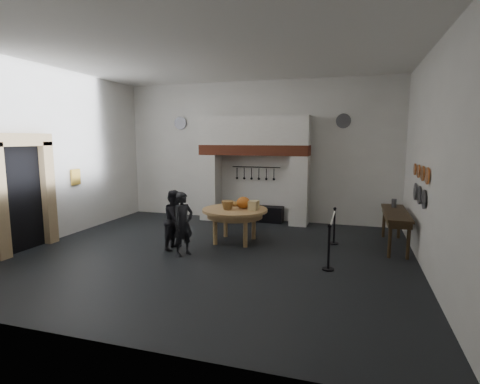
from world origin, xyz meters
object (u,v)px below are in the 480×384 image
(iron_range, at_px, (254,213))
(barrier_post_far, at_px, (334,227))
(barrier_post_near, at_px, (329,249))
(visitor_near, at_px, (183,224))
(visitor_far, at_px, (175,220))
(work_table, at_px, (235,210))
(side_table, at_px, (396,213))

(iron_range, xyz_separation_m, barrier_post_far, (2.65, -2.01, 0.20))
(barrier_post_near, bearing_deg, visitor_near, 179.28)
(visitor_near, xyz_separation_m, visitor_far, (-0.40, 0.40, -0.01))
(work_table, relative_size, side_table, 0.77)
(work_table, bearing_deg, barrier_post_near, -30.42)
(visitor_far, relative_size, barrier_post_far, 1.61)
(barrier_post_far, bearing_deg, visitor_near, -149.11)
(work_table, height_order, barrier_post_far, barrier_post_far)
(iron_range, relative_size, barrier_post_far, 2.11)
(work_table, xyz_separation_m, side_table, (3.94, 0.69, 0.03))
(iron_range, xyz_separation_m, work_table, (0.16, -2.55, 0.59))
(visitor_near, bearing_deg, side_table, -39.26)
(iron_range, bearing_deg, visitor_far, -106.07)
(side_table, distance_m, barrier_post_near, 2.63)
(visitor_near, xyz_separation_m, barrier_post_far, (3.27, 1.96, -0.29))
(work_table, bearing_deg, iron_range, 93.64)
(visitor_near, relative_size, visitor_far, 1.02)
(side_table, bearing_deg, work_table, -170.11)
(visitor_far, xyz_separation_m, barrier_post_far, (3.67, 1.56, -0.27))
(visitor_far, height_order, barrier_post_far, visitor_far)
(iron_range, relative_size, visitor_near, 1.29)
(iron_range, bearing_deg, barrier_post_near, -56.56)
(barrier_post_near, bearing_deg, iron_range, 123.44)
(visitor_near, distance_m, visitor_far, 0.57)
(barrier_post_far, bearing_deg, iron_range, 142.81)
(iron_range, distance_m, barrier_post_far, 3.33)
(iron_range, relative_size, side_table, 0.86)
(barrier_post_near, bearing_deg, work_table, 149.58)
(side_table, bearing_deg, iron_range, 155.57)
(visitor_far, distance_m, barrier_post_far, 4.00)
(iron_range, xyz_separation_m, visitor_near, (-0.63, -3.97, 0.49))
(visitor_near, bearing_deg, visitor_far, 71.74)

